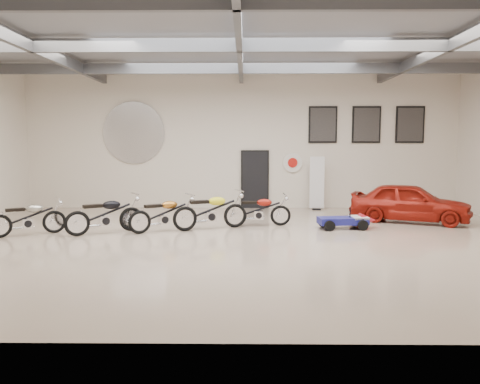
{
  "coord_description": "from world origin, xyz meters",
  "views": [
    {
      "loc": [
        0.15,
        -11.45,
        2.43
      ],
      "look_at": [
        0.0,
        1.2,
        1.1
      ],
      "focal_mm": 35.0,
      "sensor_mm": 36.0,
      "label": 1
    }
  ],
  "objects_px": {
    "motorcycle_silver": "(27,217)",
    "motorcycle_red": "(259,210)",
    "motorcycle_black": "(105,214)",
    "vintage_car": "(410,202)",
    "go_kart": "(348,218)",
    "banner_stand": "(317,184)",
    "motorcycle_gold": "(164,213)",
    "motorcycle_yellow": "(210,210)"
  },
  "relations": [
    {
      "from": "motorcycle_silver",
      "to": "motorcycle_red",
      "type": "distance_m",
      "value": 6.31
    },
    {
      "from": "motorcycle_black",
      "to": "motorcycle_red",
      "type": "relative_size",
      "value": 1.11
    },
    {
      "from": "motorcycle_silver",
      "to": "vintage_car",
      "type": "bearing_deg",
      "value": -19.23
    },
    {
      "from": "motorcycle_black",
      "to": "go_kart",
      "type": "relative_size",
      "value": 1.22
    },
    {
      "from": "banner_stand",
      "to": "motorcycle_gold",
      "type": "bearing_deg",
      "value": -130.92
    },
    {
      "from": "motorcycle_silver",
      "to": "motorcycle_yellow",
      "type": "xyz_separation_m",
      "value": [
        4.75,
        0.96,
        0.06
      ]
    },
    {
      "from": "motorcycle_red",
      "to": "go_kart",
      "type": "xyz_separation_m",
      "value": [
        2.52,
        -0.42,
        -0.18
      ]
    },
    {
      "from": "motorcycle_black",
      "to": "motorcycle_yellow",
      "type": "height_order",
      "value": "motorcycle_yellow"
    },
    {
      "from": "motorcycle_black",
      "to": "motorcycle_gold",
      "type": "xyz_separation_m",
      "value": [
        1.53,
        0.32,
        -0.03
      ]
    },
    {
      "from": "banner_stand",
      "to": "motorcycle_black",
      "type": "bearing_deg",
      "value": -136.5
    },
    {
      "from": "motorcycle_gold",
      "to": "motorcycle_yellow",
      "type": "bearing_deg",
      "value": -16.34
    },
    {
      "from": "motorcycle_gold",
      "to": "motorcycle_red",
      "type": "bearing_deg",
      "value": -12.54
    },
    {
      "from": "motorcycle_gold",
      "to": "motorcycle_red",
      "type": "distance_m",
      "value": 2.79
    },
    {
      "from": "motorcycle_silver",
      "to": "banner_stand",
      "type": "bearing_deg",
      "value": -0.87
    },
    {
      "from": "motorcycle_black",
      "to": "go_kart",
      "type": "height_order",
      "value": "motorcycle_black"
    },
    {
      "from": "motorcycle_yellow",
      "to": "motorcycle_gold",
      "type": "bearing_deg",
      "value": 172.55
    },
    {
      "from": "motorcycle_yellow",
      "to": "vintage_car",
      "type": "distance_m",
      "value": 6.21
    },
    {
      "from": "banner_stand",
      "to": "motorcycle_silver",
      "type": "distance_m",
      "value": 9.67
    },
    {
      "from": "go_kart",
      "to": "motorcycle_black",
      "type": "bearing_deg",
      "value": -179.64
    },
    {
      "from": "motorcycle_silver",
      "to": "motorcycle_gold",
      "type": "xyz_separation_m",
      "value": [
        3.48,
        0.61,
        0.02
      ]
    },
    {
      "from": "motorcycle_gold",
      "to": "vintage_car",
      "type": "height_order",
      "value": "vintage_car"
    },
    {
      "from": "motorcycle_yellow",
      "to": "motorcycle_black",
      "type": "bearing_deg",
      "value": 170.82
    },
    {
      "from": "motorcycle_yellow",
      "to": "vintage_car",
      "type": "relative_size",
      "value": 0.6
    },
    {
      "from": "vintage_car",
      "to": "motorcycle_gold",
      "type": "bearing_deg",
      "value": 125.66
    },
    {
      "from": "motorcycle_black",
      "to": "go_kart",
      "type": "xyz_separation_m",
      "value": [
        6.69,
        0.81,
        -0.23
      ]
    },
    {
      "from": "motorcycle_silver",
      "to": "motorcycle_yellow",
      "type": "relative_size",
      "value": 0.89
    },
    {
      "from": "go_kart",
      "to": "motorcycle_red",
      "type": "bearing_deg",
      "value": 163.91
    },
    {
      "from": "motorcycle_gold",
      "to": "vintage_car",
      "type": "xyz_separation_m",
      "value": [
        7.33,
        1.69,
        0.1
      ]
    },
    {
      "from": "motorcycle_gold",
      "to": "go_kart",
      "type": "distance_m",
      "value": 5.19
    },
    {
      "from": "motorcycle_gold",
      "to": "motorcycle_red",
      "type": "xyz_separation_m",
      "value": [
        2.64,
        0.91,
        -0.02
      ]
    },
    {
      "from": "go_kart",
      "to": "banner_stand",
      "type": "bearing_deg",
      "value": 88.12
    },
    {
      "from": "motorcycle_gold",
      "to": "motorcycle_yellow",
      "type": "relative_size",
      "value": 0.92
    },
    {
      "from": "motorcycle_yellow",
      "to": "vintage_car",
      "type": "xyz_separation_m",
      "value": [
        6.06,
        1.34,
        0.05
      ]
    },
    {
      "from": "motorcycle_yellow",
      "to": "vintage_car",
      "type": "height_order",
      "value": "vintage_car"
    },
    {
      "from": "banner_stand",
      "to": "go_kart",
      "type": "distance_m",
      "value": 3.86
    },
    {
      "from": "motorcycle_red",
      "to": "motorcycle_black",
      "type": "bearing_deg",
      "value": -166.33
    },
    {
      "from": "motorcycle_gold",
      "to": "vintage_car",
      "type": "distance_m",
      "value": 7.52
    },
    {
      "from": "motorcycle_red",
      "to": "motorcycle_yellow",
      "type": "bearing_deg",
      "value": -160.48
    },
    {
      "from": "motorcycle_yellow",
      "to": "go_kart",
      "type": "xyz_separation_m",
      "value": [
        3.89,
        0.14,
        -0.25
      ]
    },
    {
      "from": "banner_stand",
      "to": "motorcycle_gold",
      "type": "height_order",
      "value": "banner_stand"
    },
    {
      "from": "banner_stand",
      "to": "motorcycle_silver",
      "type": "relative_size",
      "value": 1.01
    },
    {
      "from": "motorcycle_red",
      "to": "go_kart",
      "type": "bearing_deg",
      "value": -12.38
    }
  ]
}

